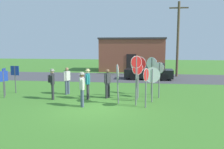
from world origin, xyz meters
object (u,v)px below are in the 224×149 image
(stop_sign_rear_right, at_px, (136,73))
(stop_sign_far_back, at_px, (118,77))
(person_with_sunhat, at_px, (52,82))
(stop_sign_leaning_left, at_px, (152,69))
(person_in_dark_shirt, at_px, (88,82))
(stop_sign_tallest, at_px, (138,69))
(stop_sign_center_cluster, at_px, (146,81))
(person_in_blue, at_px, (82,87))
(info_panel_leftmost, at_px, (4,77))
(parked_car_on_street, at_px, (149,72))
(person_near_signs, at_px, (67,79))
(stop_sign_rear_left, at_px, (152,79))
(utility_pole, at_px, (178,38))
(stop_sign_nearest, at_px, (159,74))
(person_on_left, at_px, (108,82))
(info_panel_middle, at_px, (15,74))
(stop_sign_low_front, at_px, (138,75))
(info_panel_rightmost, at_px, (3,80))

(stop_sign_rear_right, height_order, stop_sign_far_back, stop_sign_rear_right)
(stop_sign_rear_right, xyz_separation_m, person_with_sunhat, (-4.74, 0.74, -0.66))
(stop_sign_leaning_left, xyz_separation_m, person_in_dark_shirt, (-3.63, -1.65, -0.63))
(stop_sign_tallest, relative_size, stop_sign_center_cluster, 1.24)
(person_in_blue, xyz_separation_m, info_panel_leftmost, (-5.34, 1.85, 0.17))
(parked_car_on_street, distance_m, person_in_dark_shirt, 9.19)
(person_near_signs, bearing_deg, person_with_sunhat, -105.66)
(stop_sign_rear_left, bearing_deg, utility_pole, 75.15)
(stop_sign_nearest, bearing_deg, stop_sign_tallest, -178.10)
(stop_sign_far_back, relative_size, person_on_left, 1.23)
(person_in_dark_shirt, bearing_deg, stop_sign_rear_right, -21.10)
(utility_pole, xyz_separation_m, parked_car_on_street, (-2.76, -2.23, -3.11))
(info_panel_middle, bearing_deg, stop_sign_nearest, -1.20)
(stop_sign_tallest, xyz_separation_m, info_panel_leftmost, (-8.07, -0.58, -0.53))
(stop_sign_nearest, bearing_deg, person_on_left, -171.57)
(stop_sign_tallest, distance_m, stop_sign_rear_left, 1.37)
(stop_sign_nearest, xyz_separation_m, info_panel_middle, (-9.06, 0.19, -0.20))
(stop_sign_tallest, bearing_deg, person_in_blue, -138.31)
(stop_sign_low_front, relative_size, stop_sign_leaning_left, 0.90)
(info_panel_rightmost, bearing_deg, parked_car_on_street, 45.14)
(person_on_left, distance_m, info_panel_rightmost, 6.07)
(stop_sign_nearest, xyz_separation_m, stop_sign_leaning_left, (-0.41, 0.80, 0.21))
(utility_pole, relative_size, stop_sign_low_front, 3.44)
(stop_sign_nearest, height_order, stop_sign_center_cluster, stop_sign_nearest)
(stop_sign_center_cluster, relative_size, person_with_sunhat, 1.13)
(stop_sign_rear_right, distance_m, stop_sign_rear_left, 1.22)
(person_with_sunhat, relative_size, person_on_left, 1.03)
(stop_sign_low_front, distance_m, person_in_dark_shirt, 2.84)
(stop_sign_far_back, height_order, info_panel_rightmost, stop_sign_far_back)
(stop_sign_nearest, distance_m, person_in_dark_shirt, 4.15)
(stop_sign_tallest, xyz_separation_m, stop_sign_leaning_left, (0.80, 0.84, -0.07))
(info_panel_leftmost, xyz_separation_m, info_panel_rightmost, (0.28, -0.53, -0.08))
(stop_sign_rear_right, relative_size, info_panel_rightmost, 1.61)
(info_panel_leftmost, bearing_deg, stop_sign_far_back, -8.29)
(stop_sign_tallest, height_order, person_in_dark_shirt, stop_sign_tallest)
(person_near_signs, bearing_deg, stop_sign_low_front, -11.30)
(parked_car_on_street, height_order, person_near_signs, person_near_signs)
(utility_pole, height_order, stop_sign_center_cluster, utility_pole)
(person_in_dark_shirt, bearing_deg, info_panel_middle, 168.29)
(stop_sign_far_back, bearing_deg, parked_car_on_street, 78.21)
(stop_sign_nearest, height_order, stop_sign_far_back, stop_sign_nearest)
(utility_pole, xyz_separation_m, stop_sign_center_cluster, (-3.24, -12.01, -2.49))
(stop_sign_rear_right, relative_size, info_panel_middle, 1.44)
(stop_sign_low_front, xyz_separation_m, info_panel_leftmost, (-8.03, -0.01, -0.27))
(stop_sign_tallest, xyz_separation_m, stop_sign_center_cluster, (0.41, -2.20, -0.37))
(stop_sign_rear_left, bearing_deg, stop_sign_tallest, 125.11)
(stop_sign_low_front, relative_size, info_panel_middle, 1.20)
(parked_car_on_street, distance_m, person_in_blue, 10.66)
(stop_sign_center_cluster, distance_m, stop_sign_rear_left, 1.18)
(stop_sign_rear_left, bearing_deg, person_in_blue, -158.66)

